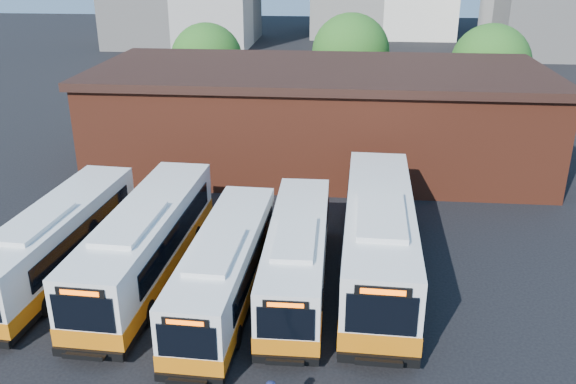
# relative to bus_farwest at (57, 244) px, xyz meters

# --- Properties ---
(ground) EXTENTS (220.00, 220.00, 0.00)m
(ground) POSITION_rel_bus_farwest_xyz_m (10.67, -4.08, -1.46)
(ground) COLOR black
(bus_farwest) EXTENTS (3.26, 11.97, 3.22)m
(bus_farwest) POSITION_rel_bus_farwest_xyz_m (0.00, 0.00, 0.00)
(bus_farwest) COLOR silver
(bus_farwest) RESTS_ON ground
(bus_west) EXTENTS (3.12, 12.67, 3.42)m
(bus_west) POSITION_rel_bus_farwest_xyz_m (4.04, -0.00, 0.09)
(bus_west) COLOR silver
(bus_west) RESTS_ON ground
(bus_midwest) EXTENTS (2.75, 11.36, 3.07)m
(bus_midwest) POSITION_rel_bus_farwest_xyz_m (7.76, -1.54, -0.07)
(bus_midwest) COLOR silver
(bus_midwest) RESTS_ON ground
(bus_mideast) EXTENTS (2.45, 11.33, 3.08)m
(bus_mideast) POSITION_rel_bus_farwest_xyz_m (10.56, -0.24, -0.07)
(bus_mideast) COLOR silver
(bus_mideast) RESTS_ON ground
(bus_east) EXTENTS (3.25, 13.81, 3.74)m
(bus_east) POSITION_rel_bus_farwest_xyz_m (13.95, 1.12, 0.23)
(bus_east) COLOR silver
(bus_east) RESTS_ON ground
(depot_building) EXTENTS (28.60, 12.60, 6.40)m
(depot_building) POSITION_rel_bus_farwest_xyz_m (10.67, 15.92, 1.79)
(depot_building) COLOR #612717
(depot_building) RESTS_ON ground
(tree_west) EXTENTS (6.00, 6.00, 7.65)m
(tree_west) POSITION_rel_bus_farwest_xyz_m (0.67, 27.92, 3.18)
(tree_west) COLOR #382314
(tree_west) RESTS_ON ground
(tree_mid) EXTENTS (6.56, 6.56, 8.36)m
(tree_mid) POSITION_rel_bus_farwest_xyz_m (12.67, 29.92, 3.61)
(tree_mid) COLOR #382314
(tree_mid) RESTS_ON ground
(tree_east) EXTENTS (6.24, 6.24, 7.96)m
(tree_east) POSITION_rel_bus_farwest_xyz_m (23.67, 26.92, 3.37)
(tree_east) COLOR #382314
(tree_east) RESTS_ON ground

